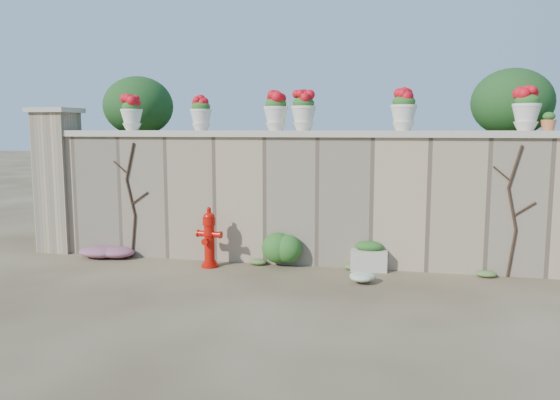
% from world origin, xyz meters
% --- Properties ---
extents(ground, '(80.00, 80.00, 0.00)m').
position_xyz_m(ground, '(0.00, 0.00, 0.00)').
color(ground, '#473623').
rests_on(ground, ground).
extents(stone_wall, '(8.00, 0.40, 2.00)m').
position_xyz_m(stone_wall, '(0.00, 1.80, 1.00)').
color(stone_wall, tan).
rests_on(stone_wall, ground).
extents(wall_cap, '(8.10, 0.52, 0.10)m').
position_xyz_m(wall_cap, '(0.00, 1.80, 2.05)').
color(wall_cap, beige).
rests_on(wall_cap, stone_wall).
extents(gate_pillar, '(0.72, 0.72, 2.48)m').
position_xyz_m(gate_pillar, '(-4.15, 1.80, 1.26)').
color(gate_pillar, tan).
rests_on(gate_pillar, ground).
extents(raised_fill, '(9.00, 6.00, 2.00)m').
position_xyz_m(raised_fill, '(0.00, 5.00, 1.00)').
color(raised_fill, '#384C23').
rests_on(raised_fill, ground).
extents(back_shrub_left, '(1.30, 1.30, 1.10)m').
position_xyz_m(back_shrub_left, '(-3.20, 3.00, 2.55)').
color(back_shrub_left, '#143814').
rests_on(back_shrub_left, raised_fill).
extents(back_shrub_right, '(1.30, 1.30, 1.10)m').
position_xyz_m(back_shrub_right, '(3.40, 3.00, 2.55)').
color(back_shrub_right, '#143814').
rests_on(back_shrub_right, raised_fill).
extents(vine_left, '(0.60, 0.04, 1.91)m').
position_xyz_m(vine_left, '(-2.67, 1.58, 0.99)').
color(vine_left, black).
rests_on(vine_left, ground).
extents(vine_right, '(0.60, 0.04, 1.91)m').
position_xyz_m(vine_right, '(3.23, 1.58, 0.99)').
color(vine_right, black).
rests_on(vine_right, ground).
extents(fire_hydrant, '(0.40, 0.29, 0.93)m').
position_xyz_m(fire_hydrant, '(-1.20, 1.22, 0.47)').
color(fire_hydrant, '#B70E07').
rests_on(fire_hydrant, ground).
extents(planter_box, '(0.55, 0.33, 0.45)m').
position_xyz_m(planter_box, '(1.22, 1.55, 0.21)').
color(planter_box, beige).
rests_on(planter_box, ground).
extents(green_shrub, '(0.68, 0.61, 0.65)m').
position_xyz_m(green_shrub, '(-0.07, 1.55, 0.32)').
color(green_shrub, '#1E5119').
rests_on(green_shrub, ground).
extents(magenta_clump, '(0.89, 0.59, 0.24)m').
position_xyz_m(magenta_clump, '(-3.07, 1.36, 0.12)').
color(magenta_clump, '#C22697').
rests_on(magenta_clump, ground).
extents(white_flowers, '(0.57, 0.45, 0.20)m').
position_xyz_m(white_flowers, '(1.08, 0.81, 0.10)').
color(white_flowers, white).
rests_on(white_flowers, ground).
extents(urn_pot_0, '(0.36, 0.36, 0.56)m').
position_xyz_m(urn_pot_0, '(-2.73, 1.80, 2.38)').
color(urn_pot_0, beige).
rests_on(urn_pot_0, wall_cap).
extents(urn_pot_1, '(0.35, 0.35, 0.55)m').
position_xyz_m(urn_pot_1, '(-1.51, 1.80, 2.37)').
color(urn_pot_1, beige).
rests_on(urn_pot_1, wall_cap).
extents(urn_pot_2, '(0.38, 0.38, 0.60)m').
position_xyz_m(urn_pot_2, '(-0.28, 1.80, 2.40)').
color(urn_pot_2, beige).
rests_on(urn_pot_2, wall_cap).
extents(urn_pot_3, '(0.39, 0.39, 0.61)m').
position_xyz_m(urn_pot_3, '(0.16, 1.80, 2.40)').
color(urn_pot_3, beige).
rests_on(urn_pot_3, wall_cap).
extents(urn_pot_4, '(0.39, 0.39, 0.61)m').
position_xyz_m(urn_pot_4, '(1.67, 1.80, 2.40)').
color(urn_pot_4, beige).
rests_on(urn_pot_4, wall_cap).
extents(urn_pot_5, '(0.39, 0.39, 0.61)m').
position_xyz_m(urn_pot_5, '(3.38, 1.80, 2.40)').
color(urn_pot_5, beige).
rests_on(urn_pot_5, wall_cap).
extents(terracotta_pot, '(0.21, 0.21, 0.25)m').
position_xyz_m(terracotta_pot, '(3.67, 1.80, 2.22)').
color(terracotta_pot, '#BF683A').
rests_on(terracotta_pot, wall_cap).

